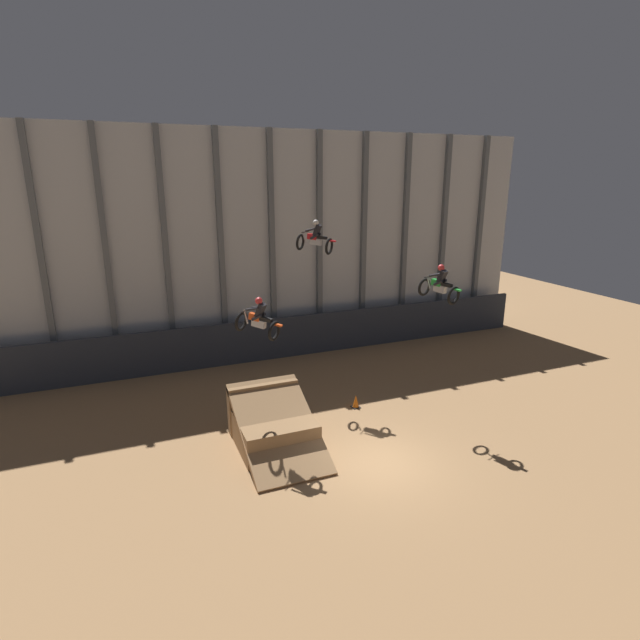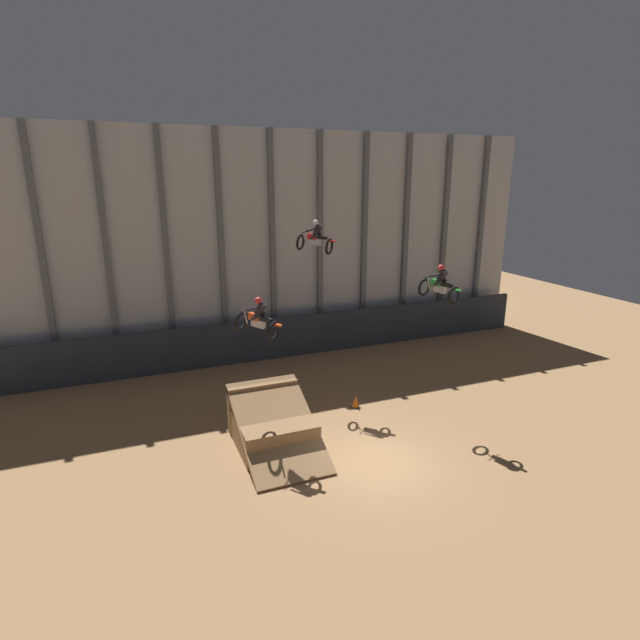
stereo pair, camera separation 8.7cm
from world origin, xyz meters
TOP-DOWN VIEW (x-y plane):
  - ground_plane at (0.00, 0.00)m, footprint 60.00×60.00m
  - arena_back_wall at (-0.00, 12.59)m, footprint 32.00×0.40m
  - lower_barrier at (0.00, 11.55)m, footprint 31.36×0.20m
  - dirt_ramp at (-3.06, 2.87)m, footprint 2.78×4.44m
  - rider_bike_left_air at (-3.41, 3.01)m, footprint 1.60×1.67m
  - rider_bike_center_air at (0.31, 6.89)m, footprint 1.61×1.63m
  - rider_bike_right_air at (3.70, 2.30)m, footprint 1.18×1.82m
  - traffic_cone_near_ramp at (1.17, 4.30)m, footprint 0.36×0.36m

SIDE VIEW (x-z plane):
  - ground_plane at x=0.00m, z-range 0.00..0.00m
  - traffic_cone_near_ramp at x=1.17m, z-range -0.01..0.57m
  - dirt_ramp at x=-3.06m, z-range -0.34..1.78m
  - lower_barrier at x=0.00m, z-range 0.00..2.30m
  - rider_bike_left_air at x=-3.41m, z-range 4.05..5.58m
  - rider_bike_right_air at x=3.70m, z-range 4.88..6.38m
  - arena_back_wall at x=0.00m, z-range 0.00..12.13m
  - rider_bike_center_air at x=0.31m, z-range 6.32..7.83m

